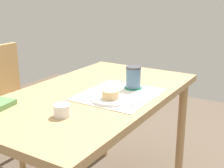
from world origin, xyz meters
name	(u,v)px	position (x,y,z in m)	size (l,w,h in m)	color
dining_table	(92,108)	(0.00, 0.00, 0.63)	(1.22, 0.70, 0.71)	tan
wooden_chair	(11,104)	(0.09, 0.73, 0.48)	(0.43, 0.43, 0.85)	tan
placemat	(119,95)	(0.04, -0.13, 0.71)	(0.39, 0.35, 0.00)	silver
pastry_plate	(110,99)	(-0.06, -0.15, 0.72)	(0.17, 0.17, 0.01)	white
pastry	(110,94)	(-0.06, -0.15, 0.74)	(0.08, 0.08, 0.04)	#E5BC7F
coffee_coaster	(133,88)	(0.16, -0.15, 0.71)	(0.09, 0.09, 0.01)	#196B4C
coffee_mug	(133,77)	(0.16, -0.15, 0.77)	(0.11, 0.08, 0.11)	slate
teaspoon	(133,104)	(-0.06, -0.26, 0.72)	(0.01, 0.01, 0.13)	silver
sugar_bowl	(62,110)	(-0.31, -0.07, 0.73)	(0.07, 0.07, 0.05)	white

